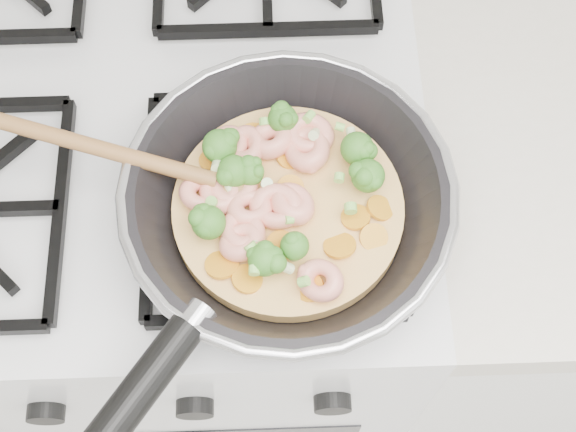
{
  "coord_description": "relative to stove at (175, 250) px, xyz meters",
  "views": [
    {
      "loc": [
        0.15,
        1.23,
        1.57
      ],
      "look_at": [
        0.16,
        1.53,
        0.93
      ],
      "focal_mm": 50.52,
      "sensor_mm": 36.0,
      "label": 1
    }
  ],
  "objects": [
    {
      "name": "stove",
      "position": [
        0.0,
        0.0,
        0.0
      ],
      "size": [
        0.6,
        0.6,
        0.92
      ],
      "color": "white",
      "rests_on": "ground"
    },
    {
      "name": "skillet",
      "position": [
        0.16,
        -0.17,
        0.5
      ],
      "size": [
        0.46,
        0.4,
        0.09
      ],
      "rotation": [
        0.0,
        0.0,
        -0.3
      ],
      "color": "black",
      "rests_on": "stove"
    }
  ]
}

